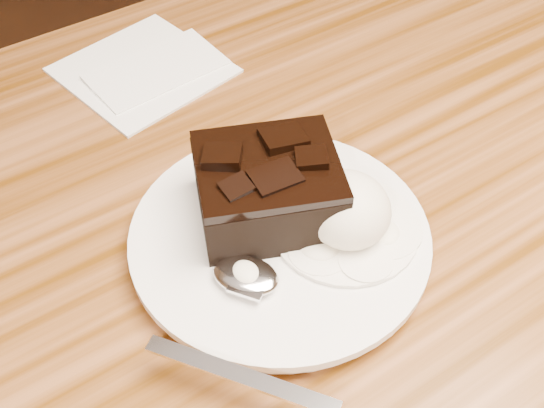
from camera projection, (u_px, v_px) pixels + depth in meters
plate at (280, 241)px, 0.51m from camera, size 0.22×0.22×0.02m
brownie at (268, 192)px, 0.50m from camera, size 0.13×0.12×0.05m
ice_cream_scoop at (347, 209)px, 0.49m from camera, size 0.06×0.07×0.05m
melt_puddle at (345, 228)px, 0.50m from camera, size 0.11×0.11×0.00m
spoon at (246, 277)px, 0.47m from camera, size 0.13×0.17×0.01m
napkin at (143, 69)px, 0.66m from camera, size 0.16×0.16×0.01m
crumb_a at (350, 257)px, 0.48m from camera, size 0.01×0.01×0.00m
crumb_b at (389, 255)px, 0.49m from camera, size 0.01×0.01×0.00m
crumb_c at (392, 249)px, 0.49m from camera, size 0.01×0.01×0.00m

